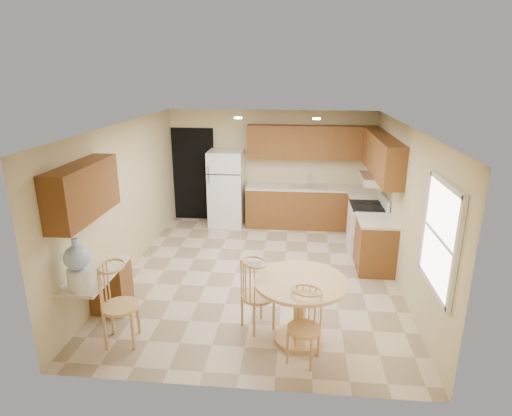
# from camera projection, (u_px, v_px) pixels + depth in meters

# --- Properties ---
(floor) EXTENTS (5.50, 5.50, 0.00)m
(floor) POSITION_uv_depth(u_px,v_px,m) (259.00, 274.00, 7.25)
(floor) COLOR #CDB194
(floor) RESTS_ON ground
(ceiling) EXTENTS (4.50, 5.50, 0.02)m
(ceiling) POSITION_uv_depth(u_px,v_px,m) (260.00, 125.00, 6.49)
(ceiling) COLOR white
(ceiling) RESTS_ON wall_back
(wall_back) EXTENTS (4.50, 0.02, 2.50)m
(wall_back) POSITION_uv_depth(u_px,v_px,m) (271.00, 167.00, 9.48)
(wall_back) COLOR beige
(wall_back) RESTS_ON floor
(wall_front) EXTENTS (4.50, 0.02, 2.50)m
(wall_front) POSITION_uv_depth(u_px,v_px,m) (235.00, 285.00, 4.27)
(wall_front) COLOR beige
(wall_front) RESTS_ON floor
(wall_left) EXTENTS (0.02, 5.50, 2.50)m
(wall_left) POSITION_uv_depth(u_px,v_px,m) (125.00, 200.00, 7.08)
(wall_left) COLOR beige
(wall_left) RESTS_ON floor
(wall_right) EXTENTS (0.02, 5.50, 2.50)m
(wall_right) POSITION_uv_depth(u_px,v_px,m) (403.00, 208.00, 6.66)
(wall_right) COLOR beige
(wall_right) RESTS_ON floor
(doorway) EXTENTS (0.90, 0.02, 2.10)m
(doorway) POSITION_uv_depth(u_px,v_px,m) (194.00, 174.00, 9.69)
(doorway) COLOR black
(doorway) RESTS_ON floor
(base_cab_back) EXTENTS (2.75, 0.60, 0.87)m
(base_cab_back) POSITION_uv_depth(u_px,v_px,m) (309.00, 208.00, 9.36)
(base_cab_back) COLOR brown
(base_cab_back) RESTS_ON floor
(counter_back) EXTENTS (2.75, 0.63, 0.04)m
(counter_back) POSITION_uv_depth(u_px,v_px,m) (310.00, 188.00, 9.22)
(counter_back) COLOR beige
(counter_back) RESTS_ON base_cab_back
(base_cab_right_a) EXTENTS (0.60, 0.59, 0.87)m
(base_cab_right_a) POSITION_uv_depth(u_px,v_px,m) (363.00, 218.00, 8.69)
(base_cab_right_a) COLOR brown
(base_cab_right_a) RESTS_ON floor
(counter_right_a) EXTENTS (0.63, 0.59, 0.04)m
(counter_right_a) POSITION_uv_depth(u_px,v_px,m) (365.00, 197.00, 8.55)
(counter_right_a) COLOR beige
(counter_right_a) RESTS_ON base_cab_right_a
(base_cab_right_b) EXTENTS (0.60, 0.80, 0.87)m
(base_cab_right_b) POSITION_uv_depth(u_px,v_px,m) (375.00, 246.00, 7.32)
(base_cab_right_b) COLOR brown
(base_cab_right_b) RESTS_ON floor
(counter_right_b) EXTENTS (0.63, 0.80, 0.04)m
(counter_right_b) POSITION_uv_depth(u_px,v_px,m) (377.00, 221.00, 7.18)
(counter_right_b) COLOR beige
(counter_right_b) RESTS_ON base_cab_right_b
(upper_cab_back) EXTENTS (2.75, 0.33, 0.70)m
(upper_cab_back) POSITION_uv_depth(u_px,v_px,m) (312.00, 142.00, 9.05)
(upper_cab_back) COLOR brown
(upper_cab_back) RESTS_ON wall_back
(upper_cab_right) EXTENTS (0.33, 2.42, 0.70)m
(upper_cab_right) POSITION_uv_depth(u_px,v_px,m) (382.00, 155.00, 7.64)
(upper_cab_right) COLOR brown
(upper_cab_right) RESTS_ON wall_right
(upper_cab_left) EXTENTS (0.33, 1.40, 0.70)m
(upper_cab_left) POSITION_uv_depth(u_px,v_px,m) (83.00, 191.00, 5.37)
(upper_cab_left) COLOR brown
(upper_cab_left) RESTS_ON wall_left
(sink) EXTENTS (0.78, 0.44, 0.01)m
(sink) POSITION_uv_depth(u_px,v_px,m) (309.00, 187.00, 9.22)
(sink) COLOR silver
(sink) RESTS_ON counter_back
(range_hood) EXTENTS (0.50, 0.76, 0.14)m
(range_hood) POSITION_uv_depth(u_px,v_px,m) (375.00, 179.00, 7.75)
(range_hood) COLOR silver
(range_hood) RESTS_ON upper_cab_right
(desk_pedestal) EXTENTS (0.48, 0.42, 0.72)m
(desk_pedestal) POSITION_uv_depth(u_px,v_px,m) (111.00, 287.00, 6.08)
(desk_pedestal) COLOR brown
(desk_pedestal) RESTS_ON floor
(desk_top) EXTENTS (0.50, 1.20, 0.04)m
(desk_top) POSITION_uv_depth(u_px,v_px,m) (96.00, 274.00, 5.60)
(desk_top) COLOR beige
(desk_top) RESTS_ON desk_pedestal
(window) EXTENTS (0.06, 1.12, 1.30)m
(window) POSITION_uv_depth(u_px,v_px,m) (441.00, 237.00, 4.83)
(window) COLOR white
(window) RESTS_ON wall_right
(can_light_a) EXTENTS (0.14, 0.14, 0.02)m
(can_light_a) POSITION_uv_depth(u_px,v_px,m) (238.00, 118.00, 7.68)
(can_light_a) COLOR white
(can_light_a) RESTS_ON ceiling
(can_light_b) EXTENTS (0.14, 0.14, 0.02)m
(can_light_b) POSITION_uv_depth(u_px,v_px,m) (317.00, 119.00, 7.55)
(can_light_b) COLOR white
(can_light_b) RESTS_ON ceiling
(refrigerator) EXTENTS (0.74, 0.72, 1.67)m
(refrigerator) POSITION_uv_depth(u_px,v_px,m) (226.00, 188.00, 9.36)
(refrigerator) COLOR white
(refrigerator) RESTS_ON floor
(stove) EXTENTS (0.65, 0.76, 1.09)m
(stove) POSITION_uv_depth(u_px,v_px,m) (367.00, 228.00, 8.05)
(stove) COLOR white
(stove) RESTS_ON floor
(dining_table) EXTENTS (1.16, 1.16, 0.86)m
(dining_table) POSITION_uv_depth(u_px,v_px,m) (300.00, 302.00, 5.30)
(dining_table) COLOR tan
(dining_table) RESTS_ON floor
(chair_table_a) EXTENTS (0.43, 0.54, 0.97)m
(chair_table_a) POSITION_uv_depth(u_px,v_px,m) (257.00, 291.00, 5.49)
(chair_table_a) COLOR tan
(chair_table_a) RESTS_ON floor
(chair_table_b) EXTENTS (0.40, 0.44, 0.91)m
(chair_table_b) POSITION_uv_depth(u_px,v_px,m) (304.00, 324.00, 4.85)
(chair_table_b) COLOR tan
(chair_table_b) RESTS_ON floor
(chair_desk) EXTENTS (0.47, 0.60, 1.05)m
(chair_desk) POSITION_uv_depth(u_px,v_px,m) (116.00, 301.00, 5.17)
(chair_desk) COLOR tan
(chair_desk) RESTS_ON floor
(water_crock) EXTENTS (0.31, 0.31, 0.64)m
(water_crock) POSITION_uv_depth(u_px,v_px,m) (78.00, 266.00, 5.13)
(water_crock) COLOR white
(water_crock) RESTS_ON desk_top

